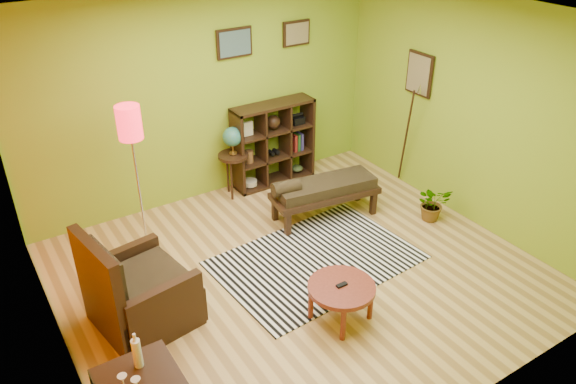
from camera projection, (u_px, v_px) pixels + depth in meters
ground at (300, 273)px, 6.33m from camera, size 5.00×5.00×0.00m
room_shell at (293, 126)px, 5.41m from camera, size 5.04×4.54×2.82m
zebra_rug at (316, 260)px, 6.54m from camera, size 2.36×1.69×0.01m
coffee_table at (341, 290)px, 5.52m from camera, size 0.67×0.67×0.43m
armchair at (137, 296)px, 5.48m from camera, size 1.02×1.02×1.09m
floor_lamp at (131, 137)px, 5.99m from camera, size 0.28×0.28×1.83m
globe_table at (233, 145)px, 7.51m from camera, size 0.42×0.42×1.02m
cube_shelf at (274, 143)px, 7.96m from camera, size 1.20×0.35×1.20m
bench at (322, 189)px, 7.17m from camera, size 1.46×0.69×0.65m
potted_plant at (432, 206)px, 7.25m from camera, size 0.56×0.59×0.37m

